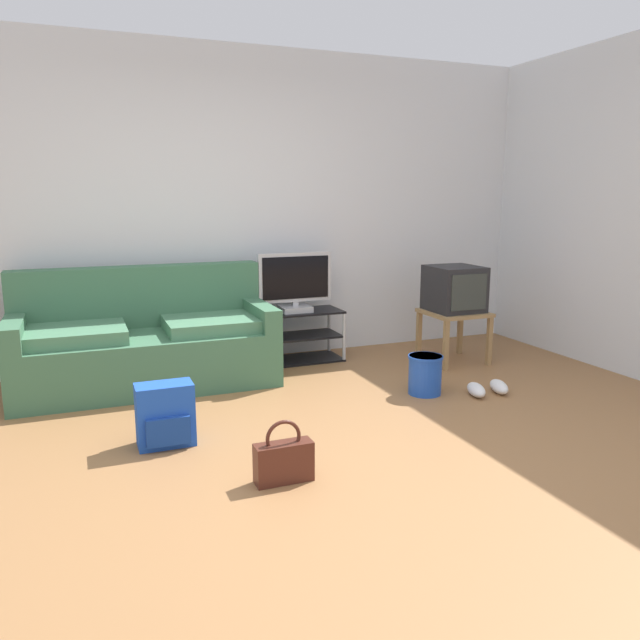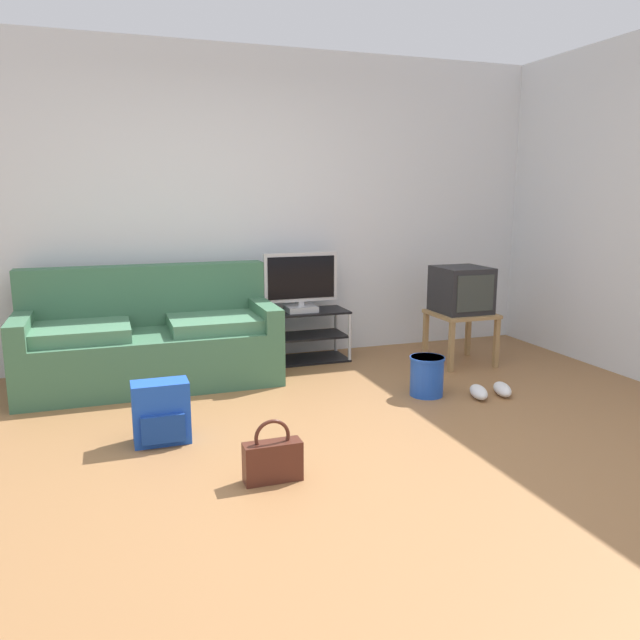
{
  "view_description": "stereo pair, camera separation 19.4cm",
  "coord_description": "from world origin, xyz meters",
  "px_view_note": "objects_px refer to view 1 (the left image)",
  "views": [
    {
      "loc": [
        -1.14,
        -2.94,
        1.46
      ],
      "look_at": [
        0.43,
        1.02,
        0.6
      ],
      "focal_mm": 34.71,
      "sensor_mm": 36.0,
      "label": 1
    },
    {
      "loc": [
        -0.96,
        -3.0,
        1.46
      ],
      "look_at": [
        0.43,
        1.02,
        0.6
      ],
      "focal_mm": 34.71,
      "sensor_mm": 36.0,
      "label": 2
    }
  ],
  "objects_px": {
    "sneakers_pair": "(488,388)",
    "tv_stand": "(295,336)",
    "side_table": "(454,319)",
    "flat_tv": "(295,283)",
    "crt_tv": "(454,289)",
    "cleaning_bucket": "(425,373)",
    "couch": "(145,343)",
    "handbag": "(284,460)",
    "backpack": "(165,415)"
  },
  "relations": [
    {
      "from": "flat_tv",
      "to": "crt_tv",
      "type": "xyz_separation_m",
      "value": [
        1.31,
        -0.49,
        -0.05
      ]
    },
    {
      "from": "couch",
      "to": "handbag",
      "type": "height_order",
      "value": "couch"
    },
    {
      "from": "tv_stand",
      "to": "cleaning_bucket",
      "type": "distance_m",
      "value": 1.37
    },
    {
      "from": "backpack",
      "to": "sneakers_pair",
      "type": "height_order",
      "value": "backpack"
    },
    {
      "from": "cleaning_bucket",
      "to": "sneakers_pair",
      "type": "distance_m",
      "value": 0.48
    },
    {
      "from": "couch",
      "to": "sneakers_pair",
      "type": "xyz_separation_m",
      "value": [
        2.33,
        -1.2,
        -0.28
      ]
    },
    {
      "from": "flat_tv",
      "to": "crt_tv",
      "type": "height_order",
      "value": "flat_tv"
    },
    {
      "from": "crt_tv",
      "to": "handbag",
      "type": "distance_m",
      "value": 2.79
    },
    {
      "from": "backpack",
      "to": "handbag",
      "type": "relative_size",
      "value": 1.12
    },
    {
      "from": "flat_tv",
      "to": "side_table",
      "type": "relative_size",
      "value": 1.32
    },
    {
      "from": "crt_tv",
      "to": "sneakers_pair",
      "type": "distance_m",
      "value": 1.12
    },
    {
      "from": "couch",
      "to": "side_table",
      "type": "bearing_deg",
      "value": -6.94
    },
    {
      "from": "tv_stand",
      "to": "flat_tv",
      "type": "distance_m",
      "value": 0.48
    },
    {
      "from": "tv_stand",
      "to": "cleaning_bucket",
      "type": "xyz_separation_m",
      "value": [
        0.59,
        -1.23,
        -0.07
      ]
    },
    {
      "from": "side_table",
      "to": "backpack",
      "type": "xyz_separation_m",
      "value": [
        -2.65,
        -0.97,
        -0.2
      ]
    },
    {
      "from": "crt_tv",
      "to": "sneakers_pair",
      "type": "bearing_deg",
      "value": -107.23
    },
    {
      "from": "side_table",
      "to": "backpack",
      "type": "relative_size",
      "value": 1.33
    },
    {
      "from": "crt_tv",
      "to": "cleaning_bucket",
      "type": "relative_size",
      "value": 1.51
    },
    {
      "from": "side_table",
      "to": "flat_tv",
      "type": "bearing_deg",
      "value": 158.83
    },
    {
      "from": "handbag",
      "to": "sneakers_pair",
      "type": "height_order",
      "value": "handbag"
    },
    {
      "from": "tv_stand",
      "to": "cleaning_bucket",
      "type": "height_order",
      "value": "tv_stand"
    },
    {
      "from": "flat_tv",
      "to": "cleaning_bucket",
      "type": "xyz_separation_m",
      "value": [
        0.59,
        -1.21,
        -0.55
      ]
    },
    {
      "from": "backpack",
      "to": "cleaning_bucket",
      "type": "xyz_separation_m",
      "value": [
        1.93,
        0.27,
        -0.03
      ]
    },
    {
      "from": "tv_stand",
      "to": "cleaning_bucket",
      "type": "bearing_deg",
      "value": -64.22
    },
    {
      "from": "flat_tv",
      "to": "backpack",
      "type": "relative_size",
      "value": 1.75
    },
    {
      "from": "couch",
      "to": "handbag",
      "type": "bearing_deg",
      "value": -76.96
    },
    {
      "from": "couch",
      "to": "tv_stand",
      "type": "distance_m",
      "value": 1.33
    },
    {
      "from": "couch",
      "to": "crt_tv",
      "type": "bearing_deg",
      "value": -6.59
    },
    {
      "from": "side_table",
      "to": "handbag",
      "type": "distance_m",
      "value": 2.74
    },
    {
      "from": "crt_tv",
      "to": "cleaning_bucket",
      "type": "distance_m",
      "value": 1.13
    },
    {
      "from": "handbag",
      "to": "sneakers_pair",
      "type": "relative_size",
      "value": 0.85
    },
    {
      "from": "sneakers_pair",
      "to": "tv_stand",
      "type": "bearing_deg",
      "value": 125.99
    },
    {
      "from": "crt_tv",
      "to": "cleaning_bucket",
      "type": "xyz_separation_m",
      "value": [
        -0.71,
        -0.72,
        -0.5
      ]
    },
    {
      "from": "couch",
      "to": "side_table",
      "type": "xyz_separation_m",
      "value": [
        2.61,
        -0.32,
        0.05
      ]
    },
    {
      "from": "couch",
      "to": "cleaning_bucket",
      "type": "distance_m",
      "value": 2.16
    },
    {
      "from": "side_table",
      "to": "crt_tv",
      "type": "xyz_separation_m",
      "value": [
        0.0,
        0.02,
        0.27
      ]
    },
    {
      "from": "handbag",
      "to": "sneakers_pair",
      "type": "xyz_separation_m",
      "value": [
        1.87,
        0.8,
        -0.07
      ]
    },
    {
      "from": "tv_stand",
      "to": "sneakers_pair",
      "type": "height_order",
      "value": "tv_stand"
    },
    {
      "from": "crt_tv",
      "to": "side_table",
      "type": "bearing_deg",
      "value": -90.0
    },
    {
      "from": "handbag",
      "to": "cleaning_bucket",
      "type": "bearing_deg",
      "value": 34.4
    },
    {
      "from": "handbag",
      "to": "couch",
      "type": "bearing_deg",
      "value": 103.04
    },
    {
      "from": "tv_stand",
      "to": "handbag",
      "type": "height_order",
      "value": "tv_stand"
    },
    {
      "from": "couch",
      "to": "crt_tv",
      "type": "height_order",
      "value": "couch"
    },
    {
      "from": "tv_stand",
      "to": "crt_tv",
      "type": "height_order",
      "value": "crt_tv"
    },
    {
      "from": "crt_tv",
      "to": "handbag",
      "type": "xyz_separation_m",
      "value": [
        -2.15,
        -1.7,
        -0.54
      ]
    },
    {
      "from": "tv_stand",
      "to": "handbag",
      "type": "xyz_separation_m",
      "value": [
        -0.84,
        -2.22,
        -0.11
      ]
    },
    {
      "from": "crt_tv",
      "to": "handbag",
      "type": "relative_size",
      "value": 1.33
    },
    {
      "from": "handbag",
      "to": "cleaning_bucket",
      "type": "relative_size",
      "value": 1.14
    },
    {
      "from": "side_table",
      "to": "couch",
      "type": "bearing_deg",
      "value": 173.06
    },
    {
      "from": "side_table",
      "to": "cleaning_bucket",
      "type": "distance_m",
      "value": 1.03
    }
  ]
}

